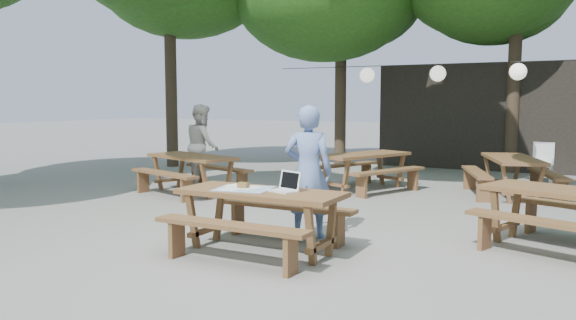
# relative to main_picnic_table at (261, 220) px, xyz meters

# --- Properties ---
(ground) EXTENTS (80.00, 80.00, 0.00)m
(ground) POSITION_rel_main_picnic_table_xyz_m (0.73, 0.55, -0.39)
(ground) COLOR slate
(ground) RESTS_ON ground
(pavilion) EXTENTS (6.00, 3.00, 2.80)m
(pavilion) POSITION_rel_main_picnic_table_xyz_m (1.23, 11.05, 1.01)
(pavilion) COLOR black
(pavilion) RESTS_ON ground
(main_picnic_table) EXTENTS (2.00, 1.58, 0.75)m
(main_picnic_table) POSITION_rel_main_picnic_table_xyz_m (0.00, 0.00, 0.00)
(main_picnic_table) COLOR brown
(main_picnic_table) RESTS_ON ground
(picnic_table_nw) EXTENTS (2.28, 2.07, 0.75)m
(picnic_table_nw) POSITION_rel_main_picnic_table_xyz_m (-3.42, 3.10, 0.00)
(picnic_table_nw) COLOR brown
(picnic_table_nw) RESTS_ON ground
(picnic_table_ne) EXTENTS (2.31, 2.11, 0.75)m
(picnic_table_ne) POSITION_rel_main_picnic_table_xyz_m (3.28, 1.76, 0.00)
(picnic_table_ne) COLOR brown
(picnic_table_ne) RESTS_ON ground
(picnic_table_far_w) EXTENTS (2.20, 2.37, 0.75)m
(picnic_table_far_w) POSITION_rel_main_picnic_table_xyz_m (-0.57, 5.09, 0.00)
(picnic_table_far_w) COLOR brown
(picnic_table_far_w) RESTS_ON ground
(picnic_table_far_e) EXTENTS (2.12, 2.31, 0.75)m
(picnic_table_far_e) POSITION_rel_main_picnic_table_xyz_m (2.19, 5.66, 0.00)
(picnic_table_far_e) COLOR brown
(picnic_table_far_e) RESTS_ON ground
(woman) EXTENTS (0.73, 0.57, 1.76)m
(woman) POSITION_rel_main_picnic_table_xyz_m (0.17, 0.95, 0.49)
(woman) COLOR #6680BB
(woman) RESTS_ON ground
(second_person) EXTENTS (1.06, 1.07, 1.75)m
(second_person) POSITION_rel_main_picnic_table_xyz_m (-3.87, 4.04, 0.49)
(second_person) COLOR white
(second_person) RESTS_ON ground
(plastic_chair) EXTENTS (0.46, 0.46, 0.90)m
(plastic_chair) POSITION_rel_main_picnic_table_xyz_m (2.57, 7.83, -0.13)
(plastic_chair) COLOR white
(plastic_chair) RESTS_ON ground
(laptop) EXTENTS (0.40, 0.35, 0.24)m
(laptop) POSITION_rel_main_picnic_table_xyz_m (0.30, 0.08, 0.42)
(laptop) COLOR white
(laptop) RESTS_ON main_picnic_table
(tabletop_clutter) EXTENTS (0.74, 0.66, 0.08)m
(tabletop_clutter) POSITION_rel_main_picnic_table_xyz_m (-0.25, 0.01, 0.37)
(tabletop_clutter) COLOR teal
(tabletop_clutter) RESTS_ON main_picnic_table
(paper_lanterns) EXTENTS (9.00, 0.34, 0.38)m
(paper_lanterns) POSITION_rel_main_picnic_table_xyz_m (0.54, 6.55, 2.02)
(paper_lanterns) COLOR black
(paper_lanterns) RESTS_ON ground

